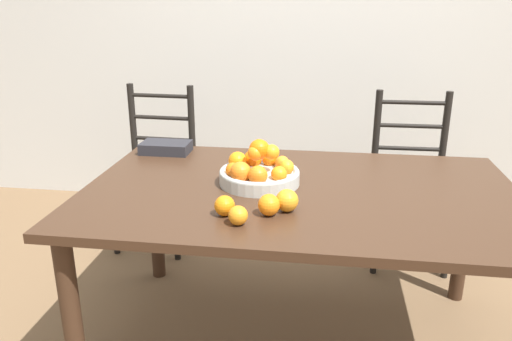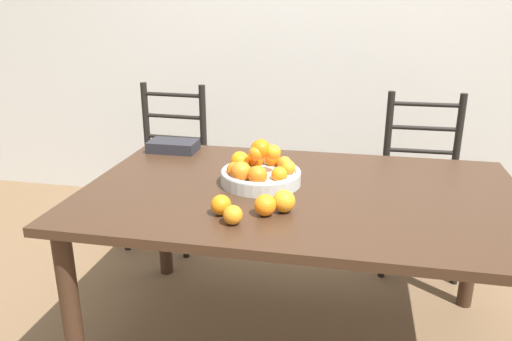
% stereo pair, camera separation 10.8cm
% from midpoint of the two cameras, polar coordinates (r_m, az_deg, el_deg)
% --- Properties ---
extents(ground_plane, '(12.00, 12.00, 0.00)m').
position_cam_midpoint_polar(ground_plane, '(2.35, 3.16, -18.80)').
color(ground_plane, brown).
extents(wall_back, '(8.00, 0.06, 2.60)m').
position_cam_midpoint_polar(wall_back, '(3.47, 6.05, 16.58)').
color(wall_back, beige).
rests_on(wall_back, ground_plane).
extents(dining_table, '(1.72, 1.07, 0.72)m').
position_cam_midpoint_polar(dining_table, '(2.02, 3.49, -4.23)').
color(dining_table, '#382316').
rests_on(dining_table, ground_plane).
extents(fruit_bowl, '(0.33, 0.33, 0.19)m').
position_cam_midpoint_polar(fruit_bowl, '(2.03, -1.22, -0.11)').
color(fruit_bowl, '#B2B7B2').
rests_on(fruit_bowl, dining_table).
extents(orange_loose_0, '(0.08, 0.08, 0.08)m').
position_cam_midpoint_polar(orange_loose_0, '(1.77, 1.82, -3.46)').
color(orange_loose_0, orange).
rests_on(orange_loose_0, dining_table).
extents(orange_loose_1, '(0.07, 0.07, 0.07)m').
position_cam_midpoint_polar(orange_loose_1, '(1.67, -3.92, -5.17)').
color(orange_loose_1, orange).
rests_on(orange_loose_1, dining_table).
extents(orange_loose_2, '(0.08, 0.08, 0.08)m').
position_cam_midpoint_polar(orange_loose_2, '(1.74, -0.30, -3.97)').
color(orange_loose_2, orange).
rests_on(orange_loose_2, dining_table).
extents(orange_loose_3, '(0.07, 0.07, 0.07)m').
position_cam_midpoint_polar(orange_loose_3, '(1.74, -5.39, -4.05)').
color(orange_loose_3, orange).
rests_on(orange_loose_3, dining_table).
extents(chair_left, '(0.44, 0.42, 0.96)m').
position_cam_midpoint_polar(chair_left, '(3.07, -12.35, 0.27)').
color(chair_left, black).
rests_on(chair_left, ground_plane).
extents(chair_right, '(0.43, 0.41, 0.96)m').
position_cam_midpoint_polar(chair_right, '(2.92, 16.20, -1.06)').
color(chair_right, black).
rests_on(chair_right, ground_plane).
extents(book_stack, '(0.24, 0.14, 0.05)m').
position_cam_midpoint_polar(book_stack, '(2.50, -11.49, 2.59)').
color(book_stack, '#232328').
rests_on(book_stack, dining_table).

